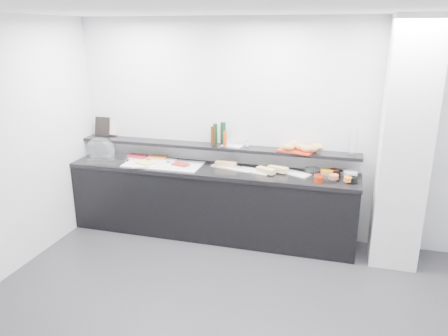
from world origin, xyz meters
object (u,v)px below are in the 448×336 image
(cloche_base, at_px, (111,157))
(bread_tray, at_px, (297,150))
(sandwich_plate_mid, at_px, (254,171))
(condiment_tray, at_px, (232,146))
(carafe, at_px, (353,143))
(framed_print, at_px, (102,126))

(cloche_base, distance_m, bread_tray, 2.45)
(sandwich_plate_mid, xyz_separation_m, condiment_tray, (-0.32, 0.18, 0.25))
(condiment_tray, distance_m, bread_tray, 0.80)
(condiment_tray, xyz_separation_m, carafe, (1.44, -0.02, 0.14))
(bread_tray, bearing_deg, cloche_base, -161.63)
(framed_print, bearing_deg, cloche_base, -43.95)
(condiment_tray, height_order, carafe, carafe)
(cloche_base, relative_size, carafe, 1.71)
(condiment_tray, relative_size, bread_tray, 0.63)
(framed_print, height_order, carafe, carafe)
(cloche_base, bearing_deg, bread_tray, -5.72)
(carafe, bearing_deg, sandwich_plate_mid, -171.87)
(framed_print, xyz_separation_m, bread_tray, (2.65, -0.07, -0.12))
(condiment_tray, height_order, bread_tray, bread_tray)
(cloche_base, bearing_deg, framed_print, 126.13)
(sandwich_plate_mid, relative_size, framed_print, 1.53)
(framed_print, bearing_deg, carafe, -0.58)
(sandwich_plate_mid, bearing_deg, condiment_tray, 162.13)
(sandwich_plate_mid, bearing_deg, cloche_base, -169.09)
(carafe, bearing_deg, framed_print, 178.74)
(bread_tray, bearing_deg, carafe, 14.55)
(sandwich_plate_mid, height_order, carafe, carafe)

